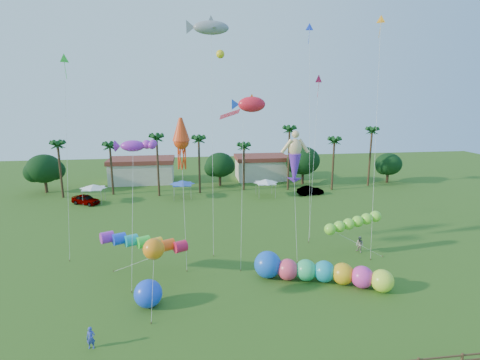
{
  "coord_description": "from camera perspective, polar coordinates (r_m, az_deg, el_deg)",
  "views": [
    {
      "loc": [
        -4.78,
        -24.44,
        16.91
      ],
      "look_at": [
        0.0,
        10.0,
        9.0
      ],
      "focal_mm": 28.0,
      "sensor_mm": 36.0,
      "label": 1
    }
  ],
  "objects": [
    {
      "name": "caterpillar_inflatable",
      "position": [
        36.12,
        11.51,
        -13.47
      ],
      "size": [
        12.09,
        6.65,
        2.56
      ],
      "rotation": [
        0.0,
        0.0,
        -0.38
      ],
      "color": "#F84161",
      "rests_on": "ground"
    },
    {
      "name": "tree_line",
      "position": [
        70.09,
        -0.93,
        2.43
      ],
      "size": [
        69.46,
        8.91,
        11.0
      ],
      "color": "#3A2819",
      "rests_on": "ground"
    },
    {
      "name": "lobster_kite",
      "position": [
        35.74,
        -16.03,
        5.02
      ],
      "size": [
        4.17,
        5.8,
        13.11
      ],
      "color": "purple",
      "rests_on": "ground"
    },
    {
      "name": "green_worm",
      "position": [
        40.42,
        13.56,
        -7.31
      ],
      "size": [
        9.22,
        1.95,
        3.98
      ],
      "color": "#7CE833",
      "rests_on": "ground"
    },
    {
      "name": "delta_kite_red",
      "position": [
        46.91,
        11.89,
        14.35
      ],
      "size": [
        2.64,
        5.03,
        19.31
      ],
      "color": "#D21741",
      "rests_on": "ground"
    },
    {
      "name": "tent_row",
      "position": [
        62.41,
        -8.81,
        -0.45
      ],
      "size": [
        31.0,
        4.0,
        0.6
      ],
      "color": "white",
      "rests_on": "ground"
    },
    {
      "name": "ground",
      "position": [
        30.1,
        2.81,
        -21.38
      ],
      "size": [
        160.0,
        160.0,
        0.0
      ],
      "primitive_type": "plane",
      "color": "#285116",
      "rests_on": "ground"
    },
    {
      "name": "rainbow_tube",
      "position": [
        36.18,
        -12.31,
        -10.05
      ],
      "size": [
        8.63,
        3.55,
        3.59
      ],
      "color": "#E41943",
      "rests_on": "ground"
    },
    {
      "name": "shark_kite",
      "position": [
        44.72,
        -4.42,
        22.12
      ],
      "size": [
        5.37,
        7.73,
        25.13
      ],
      "color": "gray",
      "rests_on": "ground"
    },
    {
      "name": "orange_ball_kite",
      "position": [
        30.24,
        -13.02,
        -10.21
      ],
      "size": [
        1.71,
        2.79,
        6.08
      ],
      "color": "orange",
      "rests_on": "ground"
    },
    {
      "name": "delta_kite_yellow",
      "position": [
        43.75,
        20.62,
        20.79
      ],
      "size": [
        1.81,
        4.77,
        24.91
      ],
      "color": "orange",
      "rests_on": "ground"
    },
    {
      "name": "buildings_row",
      "position": [
        75.94,
        -6.47,
        1.41
      ],
      "size": [
        35.0,
        7.0,
        4.0
      ],
      "color": "beige",
      "rests_on": "ground"
    },
    {
      "name": "merman_kite",
      "position": [
        39.84,
        8.34,
        2.96
      ],
      "size": [
        2.66,
        4.25,
        12.85
      ],
      "color": "#EBC085",
      "rests_on": "ground"
    },
    {
      "name": "spectator_b",
      "position": [
        43.66,
        17.77,
        -9.35
      ],
      "size": [
        0.98,
        1.07,
        1.79
      ],
      "primitive_type": "imported",
      "rotation": [
        0.0,
        0.0,
        -1.13
      ],
      "color": "#A49789",
      "rests_on": "ground"
    },
    {
      "name": "spectator_a",
      "position": [
        29.42,
        -21.79,
        -21.44
      ],
      "size": [
        0.59,
        0.4,
        1.57
      ],
      "primitive_type": "imported",
      "rotation": [
        0.0,
        0.0,
        -0.04
      ],
      "color": "#3244B0",
      "rests_on": "ground"
    },
    {
      "name": "car_b",
      "position": [
        65.99,
        10.67,
        -1.59
      ],
      "size": [
        4.69,
        2.17,
        1.49
      ],
      "primitive_type": "imported",
      "rotation": [
        0.0,
        0.0,
        1.71
      ],
      "color": "#4C4C54",
      "rests_on": "ground"
    },
    {
      "name": "fish_kite",
      "position": [
        38.75,
        1.81,
        11.44
      ],
      "size": [
        4.22,
        5.4,
        16.87
      ],
      "color": "red",
      "rests_on": "ground"
    },
    {
      "name": "delta_kite_green",
      "position": [
        44.12,
        -25.19,
        15.79
      ],
      "size": [
        0.97,
        4.68,
        21.09
      ],
      "color": "#37E836",
      "rests_on": "ground"
    },
    {
      "name": "squid_kite",
      "position": [
        38.43,
        -8.93,
        5.79
      ],
      "size": [
        2.08,
        5.07,
        14.83
      ],
      "color": "#EC3D13",
      "rests_on": "ground"
    },
    {
      "name": "delta_kite_blue",
      "position": [
        47.73,
        10.54,
        20.98
      ],
      "size": [
        1.09,
        4.49,
        25.14
      ],
      "color": "#1B3DFB",
      "rests_on": "ground"
    },
    {
      "name": "car_a",
      "position": [
        64.1,
        -22.46,
        -2.75
      ],
      "size": [
        4.93,
        3.88,
        1.57
      ],
      "primitive_type": "imported",
      "rotation": [
        0.0,
        0.0,
        1.06
      ],
      "color": "#4C4C54",
      "rests_on": "ground"
    },
    {
      "name": "blue_ball",
      "position": [
        32.66,
        -13.82,
        -16.45
      ],
      "size": [
        2.28,
        2.28,
        2.28
      ],
      "primitive_type": "sphere",
      "color": "blue",
      "rests_on": "ground"
    }
  ]
}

